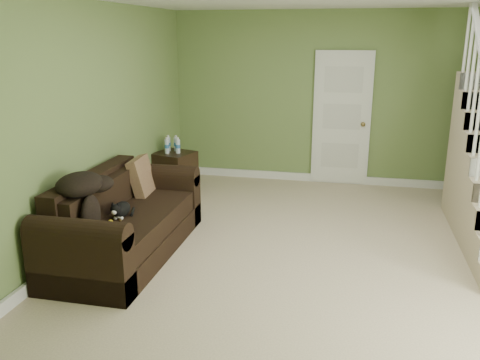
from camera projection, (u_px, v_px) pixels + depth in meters
The scene contains 13 objects.
floor at pixel (319, 252), 5.45m from camera, with size 5.00×5.50×0.01m, color tan.
wall_back at pixel (336, 99), 7.66m from camera, with size 5.00×0.04×2.60m, color olive.
wall_front at pixel (288, 233), 2.51m from camera, with size 5.00×0.04×2.60m, color olive.
wall_left at pixel (96, 123), 5.62m from camera, with size 0.04×5.50×2.60m, color olive.
baseboard_back at pixel (332, 179), 7.98m from camera, with size 5.00×0.04×0.12m, color white.
baseboard_left at pixel (107, 228), 5.95m from camera, with size 0.04×5.50×0.12m, color white.
door at pixel (342, 119), 7.68m from camera, with size 0.86×0.12×2.02m.
sofa at pixel (123, 224), 5.34m from camera, with size 0.94×2.17×0.86m.
side_table at pixel (175, 172), 7.39m from camera, with size 0.63×0.63×0.84m.
cat at pixel (120, 210), 5.11m from camera, with size 0.21×0.42×0.20m.
banana at pixel (111, 224), 4.86m from camera, with size 0.06×0.22×0.06m, color yellow.
throw_pillow at pixel (142, 177), 5.88m from camera, with size 0.11×0.45×0.45m, color #472B1C.
throw_blanket at pixel (79, 184), 4.77m from camera, with size 0.40×0.53×0.22m, color black.
Camera 1 is at (0.28, -5.08, 2.25)m, focal length 38.00 mm.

